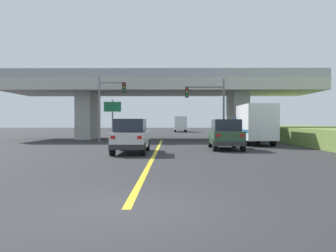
% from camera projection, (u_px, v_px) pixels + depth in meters
% --- Properties ---
extents(ground, '(160.00, 160.00, 0.00)m').
position_uv_depth(ground, '(163.00, 139.00, 38.21)').
color(ground, '#2B2B2D').
extents(overpass_bridge, '(33.16, 8.72, 7.17)m').
position_uv_depth(overpass_bridge, '(163.00, 93.00, 38.15)').
color(overpass_bridge, '#B7B5AD').
rests_on(overpass_bridge, ground).
extents(lane_divider_stripe, '(0.20, 27.94, 0.01)m').
position_uv_depth(lane_divider_stripe, '(156.00, 152.00, 21.13)').
color(lane_divider_stripe, yellow).
rests_on(lane_divider_stripe, ground).
extents(suv_lead, '(1.92, 4.82, 2.02)m').
position_uv_depth(suv_lead, '(131.00, 136.00, 20.43)').
color(suv_lead, silver).
rests_on(suv_lead, ground).
extents(suv_crossing, '(2.11, 4.83, 2.02)m').
position_uv_depth(suv_crossing, '(225.00, 134.00, 23.25)').
color(suv_crossing, '#2D4C33').
rests_on(suv_crossing, ground).
extents(box_truck, '(2.33, 6.76, 3.23)m').
position_uv_depth(box_truck, '(254.00, 124.00, 28.34)').
color(box_truck, navy).
rests_on(box_truck, ground).
extents(traffic_signal_nearside, '(3.60, 0.36, 5.78)m').
position_uv_depth(traffic_signal_nearside, '(211.00, 102.00, 31.25)').
color(traffic_signal_nearside, '#56595E').
rests_on(traffic_signal_nearside, ground).
extents(traffic_signal_farside, '(2.53, 0.36, 6.06)m').
position_uv_depth(traffic_signal_farside, '(108.00, 100.00, 31.84)').
color(traffic_signal_farside, slate).
rests_on(traffic_signal_farside, ground).
extents(highway_sign, '(1.79, 0.17, 4.07)m').
position_uv_depth(highway_sign, '(112.00, 111.00, 34.82)').
color(highway_sign, slate).
rests_on(highway_sign, ground).
extents(semi_truck_distant, '(2.33, 7.24, 2.93)m').
position_uv_depth(semi_truck_distant, '(180.00, 124.00, 66.43)').
color(semi_truck_distant, silver).
rests_on(semi_truck_distant, ground).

